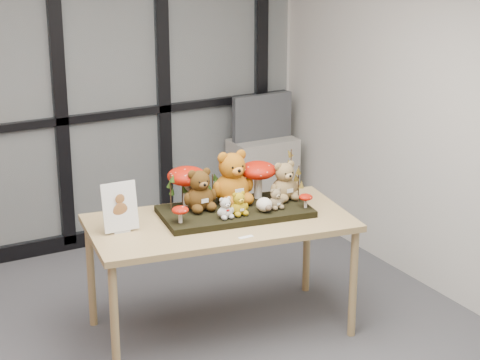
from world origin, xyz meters
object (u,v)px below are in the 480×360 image
bear_small_yellow (239,202)px  mushroom_front_right (306,200)px  mushroom_front_left (180,214)px  monitor (262,117)px  diorama_tray (235,211)px  bear_tan_back (284,178)px  bear_pooh_yellow (232,174)px  bear_beige_small (276,197)px  sign_holder (120,209)px  mushroom_back_right (258,178)px  bear_brown_medium (199,187)px  bear_white_bow (225,206)px  mushroom_back_left (187,184)px  display_table (220,230)px  cabinet (263,181)px

bear_small_yellow → mushroom_front_right: bear_small_yellow is taller
mushroom_front_left → monitor: size_ratio=0.21×
diorama_tray → bear_tan_back: bearing=10.2°
bear_pooh_yellow → bear_beige_small: (0.19, -0.23, -0.12)m
mushroom_front_right → sign_holder: 1.17m
bear_pooh_yellow → mushroom_front_right: 0.50m
diorama_tray → bear_beige_small: size_ratio=6.36×
bear_pooh_yellow → bear_small_yellow: bearing=-99.2°
mushroom_front_right → mushroom_back_right: bearing=119.1°
bear_brown_medium → sign_holder: size_ratio=0.96×
bear_small_yellow → mushroom_front_left: bearing=-178.6°
diorama_tray → bear_white_bow: size_ratio=6.33×
bear_white_bow → mushroom_front_right: bearing=0.2°
bear_small_yellow → bear_pooh_yellow: bearing=80.8°
bear_pooh_yellow → bear_brown_medium: size_ratio=1.29×
mushroom_back_left → monitor: monitor is taller
mushroom_back_right → monitor: size_ratio=0.50×
mushroom_front_left → mushroom_back_left: bearing=57.2°
bear_small_yellow → bear_beige_small: 0.26m
bear_beige_small → monitor: monitor is taller
mushroom_back_left → mushroom_front_left: mushroom_back_left is taller
bear_brown_medium → monitor: size_ratio=0.54×
monitor → mushroom_front_left: bearing=-132.9°
bear_small_yellow → mushroom_back_left: (-0.20, 0.31, 0.06)m
display_table → mushroom_back_right: bearing=31.6°
bear_small_yellow → cabinet: 2.06m
bear_tan_back → mushroom_back_left: bear_tan_back is taller
bear_pooh_yellow → sign_holder: bear_pooh_yellow is taller
bear_pooh_yellow → mushroom_back_left: bear_pooh_yellow is taller
bear_pooh_yellow → cabinet: 1.88m
bear_tan_back → sign_holder: bearing=-174.5°
bear_pooh_yellow → mushroom_front_left: size_ratio=3.31×
bear_white_bow → mushroom_back_right: (0.36, 0.23, 0.06)m
bear_white_bow → mushroom_back_right: 0.43m
diorama_tray → mushroom_front_left: (-0.41, -0.06, 0.08)m
bear_beige_small → sign_holder: sign_holder is taller
bear_brown_medium → bear_small_yellow: bearing=-41.2°
bear_brown_medium → bear_small_yellow: size_ratio=1.78×
bear_tan_back → mushroom_front_left: (-0.78, -0.07, -0.08)m
mushroom_front_left → sign_holder: (-0.33, 0.13, 0.05)m
mushroom_front_right → cabinet: (0.70, 1.73, -0.48)m
mushroom_front_left → bear_beige_small: bearing=-5.3°
bear_pooh_yellow → bear_tan_back: size_ratio=1.36×
sign_holder → monitor: size_ratio=0.57×
bear_tan_back → bear_white_bow: size_ratio=1.88×
bear_tan_back → mushroom_front_right: bear_tan_back is taller
bear_tan_back → bear_beige_small: size_ratio=1.89×
bear_brown_medium → mushroom_back_left: 0.12m
bear_pooh_yellow → bear_tan_back: (0.33, -0.10, -0.05)m
mushroom_front_left → sign_holder: size_ratio=0.37×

